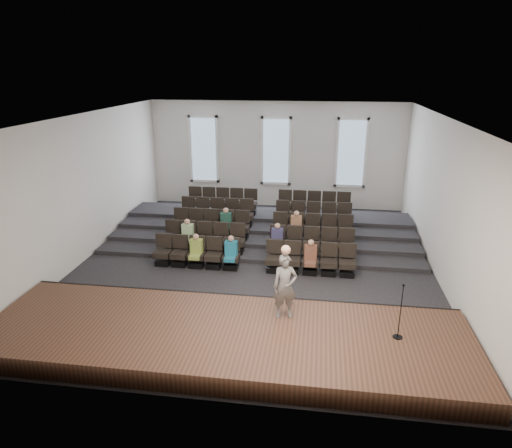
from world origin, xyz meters
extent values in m
plane|color=black|center=(0.00, 0.00, 0.00)|extent=(14.00, 14.00, 0.00)
cube|color=white|center=(0.00, 0.00, 5.01)|extent=(12.00, 14.00, 0.02)
cube|color=silver|center=(0.00, 7.02, 2.50)|extent=(12.00, 0.04, 5.00)
cube|color=silver|center=(0.00, -7.02, 2.50)|extent=(12.00, 0.04, 5.00)
cube|color=silver|center=(-6.02, 0.00, 2.50)|extent=(0.04, 14.00, 5.00)
cube|color=silver|center=(6.02, 0.00, 2.50)|extent=(0.04, 14.00, 5.00)
cube|color=#503122|center=(0.00, -5.10, 0.25)|extent=(11.80, 3.60, 0.50)
cube|color=black|center=(0.00, -3.33, 0.25)|extent=(11.80, 0.06, 0.52)
cube|color=black|center=(0.00, 2.33, 0.07)|extent=(11.80, 4.80, 0.15)
cube|color=black|center=(0.00, 2.85, 0.15)|extent=(11.80, 3.75, 0.30)
cube|color=black|center=(0.00, 3.38, 0.22)|extent=(11.80, 2.70, 0.45)
cube|color=black|center=(0.00, 3.90, 0.30)|extent=(11.80, 1.65, 0.60)
cube|color=black|center=(-3.13, -0.60, 0.10)|extent=(0.47, 0.43, 0.20)
cube|color=black|center=(-3.13, -0.60, 0.41)|extent=(0.55, 0.50, 0.19)
cube|color=black|center=(-3.13, -0.39, 0.82)|extent=(0.55, 0.08, 0.50)
cube|color=black|center=(-2.53, -0.60, 0.10)|extent=(0.47, 0.43, 0.20)
cube|color=black|center=(-2.53, -0.60, 0.41)|extent=(0.55, 0.50, 0.19)
cube|color=black|center=(-2.53, -0.39, 0.82)|extent=(0.55, 0.08, 0.50)
cube|color=black|center=(-1.93, -0.60, 0.10)|extent=(0.47, 0.43, 0.20)
cube|color=black|center=(-1.93, -0.60, 0.41)|extent=(0.55, 0.50, 0.19)
cube|color=black|center=(-1.93, -0.39, 0.82)|extent=(0.55, 0.08, 0.50)
cube|color=black|center=(-1.33, -0.60, 0.10)|extent=(0.47, 0.43, 0.20)
cube|color=black|center=(-1.33, -0.60, 0.41)|extent=(0.55, 0.50, 0.19)
cube|color=black|center=(-1.33, -0.39, 0.82)|extent=(0.55, 0.08, 0.50)
cube|color=black|center=(-0.73, -0.60, 0.10)|extent=(0.47, 0.43, 0.20)
cube|color=black|center=(-0.73, -0.60, 0.41)|extent=(0.55, 0.50, 0.19)
cube|color=black|center=(-0.73, -0.39, 0.82)|extent=(0.55, 0.08, 0.50)
cube|color=black|center=(0.73, -0.60, 0.10)|extent=(0.47, 0.43, 0.20)
cube|color=black|center=(0.73, -0.60, 0.41)|extent=(0.55, 0.50, 0.19)
cube|color=black|center=(0.73, -0.39, 0.82)|extent=(0.55, 0.08, 0.50)
cube|color=black|center=(1.33, -0.60, 0.10)|extent=(0.47, 0.43, 0.20)
cube|color=black|center=(1.33, -0.60, 0.41)|extent=(0.55, 0.50, 0.19)
cube|color=black|center=(1.33, -0.39, 0.82)|extent=(0.55, 0.08, 0.50)
cube|color=black|center=(1.93, -0.60, 0.10)|extent=(0.47, 0.43, 0.20)
cube|color=black|center=(1.93, -0.60, 0.41)|extent=(0.55, 0.50, 0.19)
cube|color=black|center=(1.93, -0.39, 0.82)|extent=(0.55, 0.08, 0.50)
cube|color=black|center=(2.53, -0.60, 0.10)|extent=(0.47, 0.43, 0.20)
cube|color=black|center=(2.53, -0.60, 0.41)|extent=(0.55, 0.50, 0.19)
cube|color=black|center=(2.53, -0.39, 0.82)|extent=(0.55, 0.08, 0.50)
cube|color=black|center=(3.13, -0.60, 0.10)|extent=(0.47, 0.43, 0.20)
cube|color=black|center=(3.13, -0.60, 0.41)|extent=(0.55, 0.50, 0.19)
cube|color=black|center=(3.13, -0.39, 0.82)|extent=(0.55, 0.08, 0.50)
cube|color=black|center=(-3.13, 0.45, 0.25)|extent=(0.47, 0.43, 0.20)
cube|color=black|center=(-3.13, 0.45, 0.56)|extent=(0.55, 0.50, 0.19)
cube|color=black|center=(-3.13, 0.66, 0.97)|extent=(0.55, 0.08, 0.50)
cube|color=black|center=(-2.53, 0.45, 0.25)|extent=(0.47, 0.43, 0.20)
cube|color=black|center=(-2.53, 0.45, 0.56)|extent=(0.55, 0.50, 0.19)
cube|color=black|center=(-2.53, 0.66, 0.97)|extent=(0.55, 0.08, 0.50)
cube|color=black|center=(-1.93, 0.45, 0.25)|extent=(0.47, 0.43, 0.20)
cube|color=black|center=(-1.93, 0.45, 0.56)|extent=(0.55, 0.50, 0.19)
cube|color=black|center=(-1.93, 0.66, 0.97)|extent=(0.55, 0.08, 0.50)
cube|color=black|center=(-1.33, 0.45, 0.25)|extent=(0.47, 0.43, 0.20)
cube|color=black|center=(-1.33, 0.45, 0.56)|extent=(0.55, 0.50, 0.19)
cube|color=black|center=(-1.33, 0.66, 0.97)|extent=(0.55, 0.08, 0.50)
cube|color=black|center=(-0.73, 0.45, 0.25)|extent=(0.47, 0.43, 0.20)
cube|color=black|center=(-0.73, 0.45, 0.56)|extent=(0.55, 0.50, 0.19)
cube|color=black|center=(-0.73, 0.66, 0.97)|extent=(0.55, 0.08, 0.50)
cube|color=black|center=(0.73, 0.45, 0.25)|extent=(0.47, 0.43, 0.20)
cube|color=black|center=(0.73, 0.45, 0.56)|extent=(0.55, 0.50, 0.19)
cube|color=black|center=(0.73, 0.66, 0.97)|extent=(0.55, 0.08, 0.50)
cube|color=black|center=(1.33, 0.45, 0.25)|extent=(0.47, 0.43, 0.20)
cube|color=black|center=(1.33, 0.45, 0.56)|extent=(0.55, 0.50, 0.19)
cube|color=black|center=(1.33, 0.66, 0.97)|extent=(0.55, 0.08, 0.50)
cube|color=black|center=(1.93, 0.45, 0.25)|extent=(0.47, 0.43, 0.20)
cube|color=black|center=(1.93, 0.45, 0.56)|extent=(0.55, 0.50, 0.19)
cube|color=black|center=(1.93, 0.66, 0.97)|extent=(0.55, 0.08, 0.50)
cube|color=black|center=(2.53, 0.45, 0.25)|extent=(0.47, 0.43, 0.20)
cube|color=black|center=(2.53, 0.45, 0.56)|extent=(0.55, 0.50, 0.19)
cube|color=black|center=(2.53, 0.66, 0.97)|extent=(0.55, 0.08, 0.50)
cube|color=black|center=(3.13, 0.45, 0.25)|extent=(0.47, 0.43, 0.20)
cube|color=black|center=(3.13, 0.45, 0.56)|extent=(0.55, 0.50, 0.19)
cube|color=black|center=(3.13, 0.66, 0.97)|extent=(0.55, 0.08, 0.50)
cube|color=black|center=(-3.13, 1.50, 0.40)|extent=(0.47, 0.42, 0.20)
cube|color=black|center=(-3.13, 1.50, 0.71)|extent=(0.55, 0.50, 0.19)
cube|color=black|center=(-3.13, 1.71, 1.12)|extent=(0.55, 0.08, 0.50)
cube|color=black|center=(-2.53, 1.50, 0.40)|extent=(0.47, 0.42, 0.20)
cube|color=black|center=(-2.53, 1.50, 0.71)|extent=(0.55, 0.50, 0.19)
cube|color=black|center=(-2.53, 1.71, 1.12)|extent=(0.55, 0.08, 0.50)
cube|color=black|center=(-1.93, 1.50, 0.40)|extent=(0.47, 0.42, 0.20)
cube|color=black|center=(-1.93, 1.50, 0.71)|extent=(0.55, 0.50, 0.19)
cube|color=black|center=(-1.93, 1.71, 1.12)|extent=(0.55, 0.08, 0.50)
cube|color=black|center=(-1.33, 1.50, 0.40)|extent=(0.47, 0.42, 0.20)
cube|color=black|center=(-1.33, 1.50, 0.71)|extent=(0.55, 0.50, 0.19)
cube|color=black|center=(-1.33, 1.71, 1.12)|extent=(0.55, 0.08, 0.50)
cube|color=black|center=(-0.73, 1.50, 0.40)|extent=(0.47, 0.42, 0.20)
cube|color=black|center=(-0.73, 1.50, 0.71)|extent=(0.55, 0.50, 0.19)
cube|color=black|center=(-0.73, 1.71, 1.12)|extent=(0.55, 0.08, 0.50)
cube|color=black|center=(0.73, 1.50, 0.40)|extent=(0.47, 0.42, 0.20)
cube|color=black|center=(0.73, 1.50, 0.71)|extent=(0.55, 0.50, 0.19)
cube|color=black|center=(0.73, 1.71, 1.12)|extent=(0.55, 0.08, 0.50)
cube|color=black|center=(1.33, 1.50, 0.40)|extent=(0.47, 0.42, 0.20)
cube|color=black|center=(1.33, 1.50, 0.71)|extent=(0.55, 0.50, 0.19)
cube|color=black|center=(1.33, 1.71, 1.12)|extent=(0.55, 0.08, 0.50)
cube|color=black|center=(1.93, 1.50, 0.40)|extent=(0.47, 0.42, 0.20)
cube|color=black|center=(1.93, 1.50, 0.71)|extent=(0.55, 0.50, 0.19)
cube|color=black|center=(1.93, 1.71, 1.12)|extent=(0.55, 0.08, 0.50)
cube|color=black|center=(2.53, 1.50, 0.40)|extent=(0.47, 0.42, 0.20)
cube|color=black|center=(2.53, 1.50, 0.71)|extent=(0.55, 0.50, 0.19)
cube|color=black|center=(2.53, 1.71, 1.12)|extent=(0.55, 0.08, 0.50)
cube|color=black|center=(3.13, 1.50, 0.40)|extent=(0.47, 0.42, 0.20)
cube|color=black|center=(3.13, 1.50, 0.71)|extent=(0.55, 0.50, 0.19)
cube|color=black|center=(3.13, 1.71, 1.12)|extent=(0.55, 0.08, 0.50)
cube|color=black|center=(-3.13, 2.55, 0.55)|extent=(0.47, 0.42, 0.20)
cube|color=black|center=(-3.13, 2.55, 0.86)|extent=(0.55, 0.50, 0.19)
cube|color=black|center=(-3.13, 2.76, 1.27)|extent=(0.55, 0.08, 0.50)
cube|color=black|center=(-2.53, 2.55, 0.55)|extent=(0.47, 0.42, 0.20)
cube|color=black|center=(-2.53, 2.55, 0.86)|extent=(0.55, 0.50, 0.19)
cube|color=black|center=(-2.53, 2.76, 1.27)|extent=(0.55, 0.08, 0.50)
cube|color=black|center=(-1.93, 2.55, 0.55)|extent=(0.47, 0.42, 0.20)
cube|color=black|center=(-1.93, 2.55, 0.86)|extent=(0.55, 0.50, 0.19)
cube|color=black|center=(-1.93, 2.76, 1.27)|extent=(0.55, 0.08, 0.50)
cube|color=black|center=(-1.33, 2.55, 0.55)|extent=(0.47, 0.42, 0.20)
cube|color=black|center=(-1.33, 2.55, 0.86)|extent=(0.55, 0.50, 0.19)
cube|color=black|center=(-1.33, 2.76, 1.27)|extent=(0.55, 0.08, 0.50)
cube|color=black|center=(-0.73, 2.55, 0.55)|extent=(0.47, 0.42, 0.20)
cube|color=black|center=(-0.73, 2.55, 0.86)|extent=(0.55, 0.50, 0.19)
cube|color=black|center=(-0.73, 2.76, 1.27)|extent=(0.55, 0.08, 0.50)
cube|color=black|center=(0.73, 2.55, 0.55)|extent=(0.47, 0.42, 0.20)
cube|color=black|center=(0.73, 2.55, 0.86)|extent=(0.55, 0.50, 0.19)
cube|color=black|center=(0.73, 2.76, 1.27)|extent=(0.55, 0.08, 0.50)
cube|color=black|center=(1.33, 2.55, 0.55)|extent=(0.47, 0.42, 0.20)
cube|color=black|center=(1.33, 2.55, 0.86)|extent=(0.55, 0.50, 0.19)
cube|color=black|center=(1.33, 2.76, 1.27)|extent=(0.55, 0.08, 0.50)
cube|color=black|center=(1.93, 2.55, 0.55)|extent=(0.47, 0.42, 0.20)
cube|color=black|center=(1.93, 2.55, 0.86)|extent=(0.55, 0.50, 0.19)
cube|color=black|center=(1.93, 2.76, 1.27)|extent=(0.55, 0.08, 0.50)
cube|color=black|center=(2.53, 2.55, 0.55)|extent=(0.47, 0.42, 0.20)
cube|color=black|center=(2.53, 2.55, 0.86)|extent=(0.55, 0.50, 0.19)
cube|color=black|center=(2.53, 2.76, 1.27)|extent=(0.55, 0.08, 0.50)
cube|color=black|center=(3.13, 2.55, 0.55)|extent=(0.47, 0.42, 0.20)
cube|color=black|center=(3.13, 2.55, 0.86)|extent=(0.55, 0.50, 0.19)
cube|color=black|center=(3.13, 2.76, 1.27)|extent=(0.55, 0.08, 0.50)
cube|color=black|center=(-3.13, 3.60, 0.70)|extent=(0.47, 0.42, 0.20)
cube|color=black|center=(-3.13, 3.60, 1.01)|extent=(0.55, 0.50, 0.19)
cube|color=black|center=(-3.13, 3.81, 1.42)|extent=(0.55, 0.08, 0.50)
cube|color=black|center=(-2.53, 3.60, 0.70)|extent=(0.47, 0.42, 0.20)
cube|color=black|center=(-2.53, 3.60, 1.01)|extent=(0.55, 0.50, 0.19)
cube|color=black|center=(-2.53, 3.81, 1.42)|extent=(0.55, 0.08, 0.50)
cube|color=black|center=(-1.93, 3.60, 0.70)|extent=(0.47, 0.42, 0.20)
cube|color=black|center=(-1.93, 3.60, 1.01)|extent=(0.55, 0.50, 0.19)
cube|color=black|center=(-1.93, 3.81, 1.42)|extent=(0.55, 0.08, 0.50)
cube|color=black|center=(-1.33, 3.60, 0.70)|extent=(0.47, 0.42, 0.20)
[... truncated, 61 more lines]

